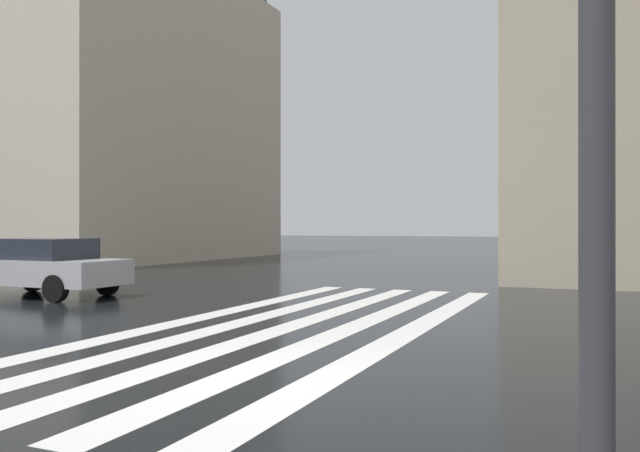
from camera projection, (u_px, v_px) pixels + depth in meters
The scene contains 4 objects.
ground_plane at pixel (246, 381), 7.03m from camera, with size 220.00×220.00×0.00m, color black.
zebra_crossing at pixel (300, 323), 11.19m from camera, with size 13.00×4.50×0.01m.
haussmann_block_mid at pixel (10, 102), 37.29m from camera, with size 16.81×26.74×18.32m.
car_silver at pixel (42, 265), 15.61m from camera, with size 1.85×4.10×1.41m.
Camera 1 is at (-6.13, -3.54, 1.69)m, focal length 36.03 mm.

